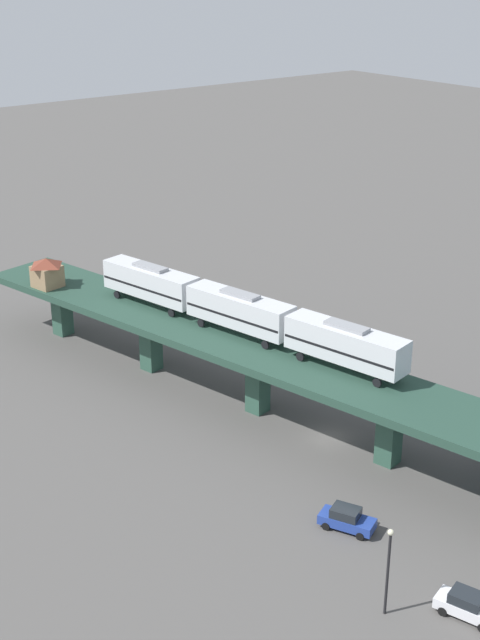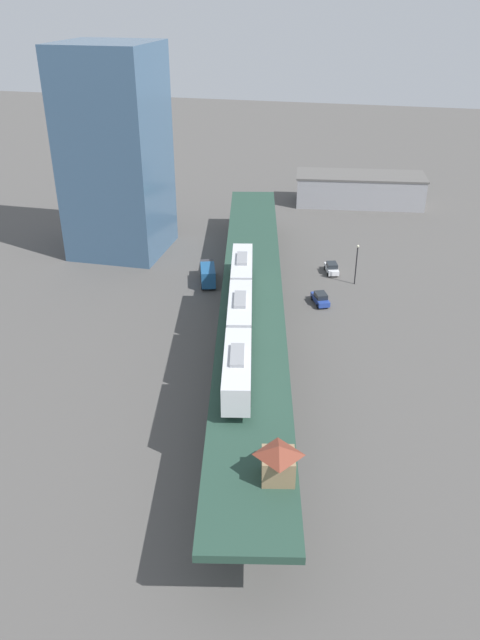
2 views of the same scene
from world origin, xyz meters
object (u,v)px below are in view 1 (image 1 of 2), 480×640
at_px(street_car_white, 467,605).
at_px(street_car_blue, 347,519).
at_px(subway_train, 240,310).
at_px(street_lamp, 388,565).
at_px(signal_hut, 47,272).

relative_size(street_car_white, street_car_blue, 1.00).
distance_m(subway_train, street_lamp, 34.64).
bearing_deg(signal_hut, street_car_white, 90.97).
bearing_deg(signal_hut, street_car_blue, 91.83).
bearing_deg(subway_train, street_car_white, 77.41).
bearing_deg(street_lamp, street_car_white, 139.10).
relative_size(subway_train, street_lamp, 5.33).
distance_m(subway_train, street_car_white, 37.50).
height_order(subway_train, street_lamp, subway_train).
height_order(signal_hut, street_lamp, signal_hut).
distance_m(street_car_blue, street_lamp, 10.37).
height_order(street_car_white, street_lamp, street_lamp).
bearing_deg(signal_hut, street_lamp, 86.73).
xyz_separation_m(subway_train, street_car_white, (7.96, 35.64, -8.52)).
height_order(subway_train, signal_hut, subway_train).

